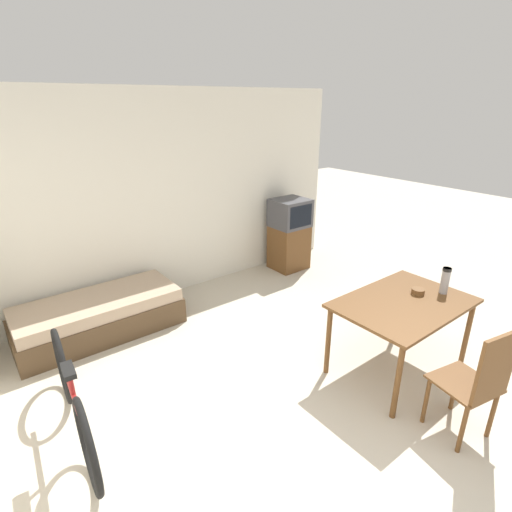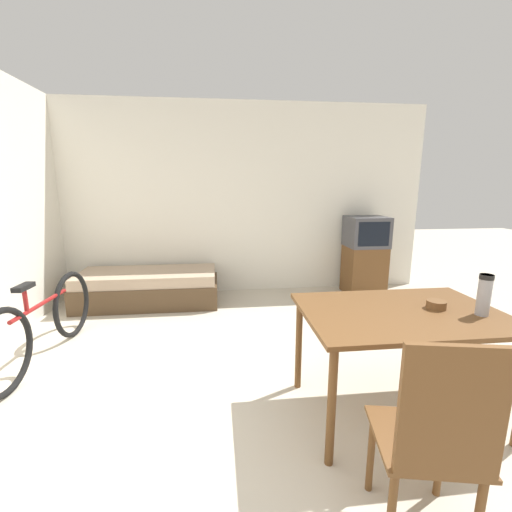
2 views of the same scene
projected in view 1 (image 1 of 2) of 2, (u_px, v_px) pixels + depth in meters
name	position (u px, v px, depth m)	size (l,w,h in m)	color
ground_plane	(416.00, 480.00, 2.86)	(20.00, 20.00, 0.00)	beige
wall_back	(163.00, 198.00, 5.19)	(5.69, 0.06, 2.70)	silver
daybed	(100.00, 316.00, 4.59)	(1.81, 0.77, 0.45)	#4C3823
tv	(289.00, 234.00, 6.27)	(0.54, 0.49, 1.12)	brown
dining_table	(403.00, 309.00, 3.80)	(1.30, 0.89, 0.76)	brown
wooden_chair	(479.00, 380.00, 3.02)	(0.50, 0.50, 1.02)	brown
bicycle	(73.00, 400.00, 3.12)	(0.20, 1.73, 0.77)	black
thermos_flask	(445.00, 279.00, 3.89)	(0.08, 0.08, 0.27)	#99999E
mate_bowl	(418.00, 291.00, 3.92)	(0.13, 0.13, 0.06)	brown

